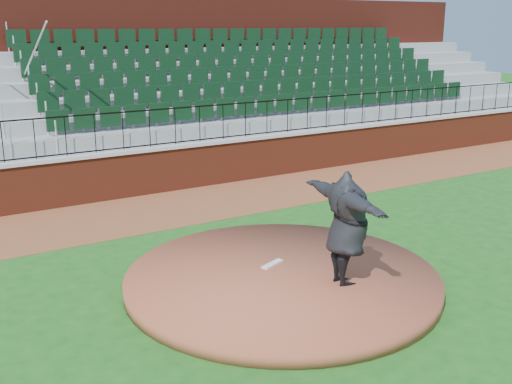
% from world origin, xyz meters
% --- Properties ---
extents(ground, '(90.00, 90.00, 0.00)m').
position_xyz_m(ground, '(0.00, 0.00, 0.00)').
color(ground, '#174F16').
rests_on(ground, ground).
extents(warning_track, '(34.00, 3.20, 0.01)m').
position_xyz_m(warning_track, '(0.00, 5.40, 0.01)').
color(warning_track, brown).
rests_on(warning_track, ground).
extents(field_wall, '(34.00, 0.35, 1.20)m').
position_xyz_m(field_wall, '(0.00, 7.00, 0.60)').
color(field_wall, maroon).
rests_on(field_wall, ground).
extents(wall_cap, '(34.00, 0.45, 0.10)m').
position_xyz_m(wall_cap, '(0.00, 7.00, 1.25)').
color(wall_cap, '#B7B7B7').
rests_on(wall_cap, field_wall).
extents(wall_railing, '(34.00, 0.05, 1.00)m').
position_xyz_m(wall_railing, '(0.00, 7.00, 1.80)').
color(wall_railing, black).
rests_on(wall_railing, wall_cap).
extents(seating_stands, '(34.00, 5.10, 4.60)m').
position_xyz_m(seating_stands, '(0.00, 9.72, 2.30)').
color(seating_stands, gray).
rests_on(seating_stands, ground).
extents(concourse_wall, '(34.00, 0.50, 5.50)m').
position_xyz_m(concourse_wall, '(0.00, 12.52, 2.75)').
color(concourse_wall, maroon).
rests_on(concourse_wall, ground).
extents(pitchers_mound, '(5.59, 5.59, 0.25)m').
position_xyz_m(pitchers_mound, '(-0.47, -0.15, 0.12)').
color(pitchers_mound, brown).
rests_on(pitchers_mound, ground).
extents(pitching_rubber, '(0.53, 0.31, 0.03)m').
position_xyz_m(pitching_rubber, '(-0.40, 0.26, 0.27)').
color(pitching_rubber, silver).
rests_on(pitching_rubber, pitchers_mound).
extents(pitcher, '(1.01, 2.51, 1.98)m').
position_xyz_m(pitcher, '(0.20, -1.07, 1.24)').
color(pitcher, black).
rests_on(pitcher, pitchers_mound).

